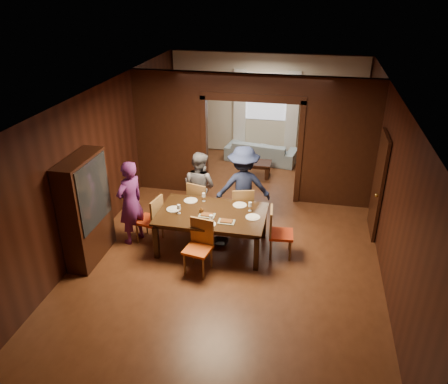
% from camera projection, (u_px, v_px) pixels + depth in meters
% --- Properties ---
extents(floor, '(9.00, 9.00, 0.00)m').
position_uv_depth(floor, '(238.00, 230.00, 9.12)').
color(floor, '#532B17').
rests_on(floor, ground).
extents(ceiling, '(5.50, 9.00, 0.02)m').
position_uv_depth(ceiling, '(241.00, 91.00, 7.82)').
color(ceiling, silver).
rests_on(ceiling, room_walls).
extents(room_walls, '(5.52, 9.01, 2.90)m').
position_uv_depth(room_walls, '(253.00, 132.00, 10.10)').
color(room_walls, black).
rests_on(room_walls, floor).
extents(person_purple, '(0.62, 0.73, 1.70)m').
position_uv_depth(person_purple, '(130.00, 203.00, 8.38)').
color(person_purple, '#612265').
rests_on(person_purple, floor).
extents(person_grey, '(0.92, 0.83, 1.56)m').
position_uv_depth(person_grey, '(199.00, 187.00, 9.16)').
color(person_grey, slate).
rests_on(person_grey, floor).
extents(person_navy, '(1.26, 0.92, 1.76)m').
position_uv_depth(person_navy, '(243.00, 187.00, 8.92)').
color(person_navy, '#1D2648').
rests_on(person_navy, floor).
extents(sofa, '(2.09, 1.08, 0.58)m').
position_uv_depth(sofa, '(261.00, 151.00, 12.37)').
color(sofa, '#89A3B4').
rests_on(sofa, floor).
extents(serving_bowl, '(0.32, 0.32, 0.08)m').
position_uv_depth(serving_bowl, '(220.00, 208.00, 8.27)').
color(serving_bowl, black).
rests_on(serving_bowl, dining_table).
extents(dining_table, '(2.03, 1.26, 0.76)m').
position_uv_depth(dining_table, '(212.00, 230.00, 8.37)').
color(dining_table, black).
rests_on(dining_table, floor).
extents(coffee_table, '(0.80, 0.50, 0.40)m').
position_uv_depth(coffee_table, '(255.00, 169.00, 11.47)').
color(coffee_table, black).
rests_on(coffee_table, floor).
extents(chair_left, '(0.51, 0.51, 0.97)m').
position_uv_depth(chair_left, '(149.00, 219.00, 8.55)').
color(chair_left, red).
rests_on(chair_left, floor).
extents(chair_right, '(0.48, 0.48, 0.97)m').
position_uv_depth(chair_right, '(281.00, 233.00, 8.09)').
color(chair_right, red).
rests_on(chair_right, floor).
extents(chair_far_l, '(0.54, 0.54, 0.97)m').
position_uv_depth(chair_far_l, '(201.00, 202.00, 9.19)').
color(chair_far_l, '#DB5714').
rests_on(chair_far_l, floor).
extents(chair_far_r, '(0.54, 0.54, 0.97)m').
position_uv_depth(chair_far_r, '(242.00, 207.00, 8.97)').
color(chair_far_r, orange).
rests_on(chair_far_r, floor).
extents(chair_near, '(0.51, 0.51, 0.97)m').
position_uv_depth(chair_near, '(198.00, 248.00, 7.63)').
color(chair_near, '#DC5414').
rests_on(chair_near, floor).
extents(hutch, '(0.40, 1.20, 2.00)m').
position_uv_depth(hutch, '(86.00, 210.00, 7.81)').
color(hutch, black).
rests_on(hutch, floor).
extents(door_right, '(0.06, 0.90, 2.10)m').
position_uv_depth(door_right, '(378.00, 185.00, 8.60)').
color(door_right, black).
rests_on(door_right, floor).
extents(window_far, '(1.20, 0.03, 1.30)m').
position_uv_depth(window_far, '(266.00, 97.00, 12.25)').
color(window_far, silver).
rests_on(window_far, back_wall).
extents(curtain_left, '(0.35, 0.06, 2.40)m').
position_uv_depth(curtain_left, '(240.00, 111.00, 12.55)').
color(curtain_left, white).
rests_on(curtain_left, back_wall).
extents(curtain_right, '(0.35, 0.06, 2.40)m').
position_uv_depth(curtain_right, '(292.00, 114.00, 12.28)').
color(curtain_right, white).
rests_on(curtain_right, back_wall).
extents(plate_left, '(0.27, 0.27, 0.01)m').
position_uv_depth(plate_left, '(174.00, 209.00, 8.32)').
color(plate_left, silver).
rests_on(plate_left, dining_table).
extents(plate_far_l, '(0.27, 0.27, 0.01)m').
position_uv_depth(plate_far_l, '(191.00, 200.00, 8.64)').
color(plate_far_l, silver).
rests_on(plate_far_l, dining_table).
extents(plate_far_r, '(0.27, 0.27, 0.01)m').
position_uv_depth(plate_far_r, '(240.00, 205.00, 8.47)').
color(plate_far_r, silver).
rests_on(plate_far_r, dining_table).
extents(plate_right, '(0.27, 0.27, 0.01)m').
position_uv_depth(plate_right, '(253.00, 217.00, 8.04)').
color(plate_right, silver).
rests_on(plate_right, dining_table).
extents(plate_near, '(0.27, 0.27, 0.01)m').
position_uv_depth(plate_near, '(208.00, 224.00, 7.82)').
color(plate_near, silver).
rests_on(plate_near, dining_table).
extents(platter_a, '(0.30, 0.20, 0.04)m').
position_uv_depth(platter_a, '(207.00, 215.00, 8.09)').
color(platter_a, gray).
rests_on(platter_a, dining_table).
extents(platter_b, '(0.30, 0.20, 0.04)m').
position_uv_depth(platter_b, '(226.00, 221.00, 7.88)').
color(platter_b, gray).
rests_on(platter_b, dining_table).
extents(wineglass_left, '(0.08, 0.08, 0.18)m').
position_uv_depth(wineglass_left, '(179.00, 209.00, 8.15)').
color(wineglass_left, silver).
rests_on(wineglass_left, dining_table).
extents(wineglass_far, '(0.08, 0.08, 0.18)m').
position_uv_depth(wineglass_far, '(204.00, 197.00, 8.58)').
color(wineglass_far, silver).
rests_on(wineglass_far, dining_table).
extents(wineglass_right, '(0.08, 0.08, 0.18)m').
position_uv_depth(wineglass_right, '(250.00, 207.00, 8.23)').
color(wineglass_right, white).
rests_on(wineglass_right, dining_table).
extents(tumbler, '(0.07, 0.07, 0.14)m').
position_uv_depth(tumbler, '(211.00, 219.00, 7.87)').
color(tumbler, white).
rests_on(tumbler, dining_table).
extents(condiment_jar, '(0.08, 0.08, 0.11)m').
position_uv_depth(condiment_jar, '(201.00, 211.00, 8.16)').
color(condiment_jar, '#452810').
rests_on(condiment_jar, dining_table).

